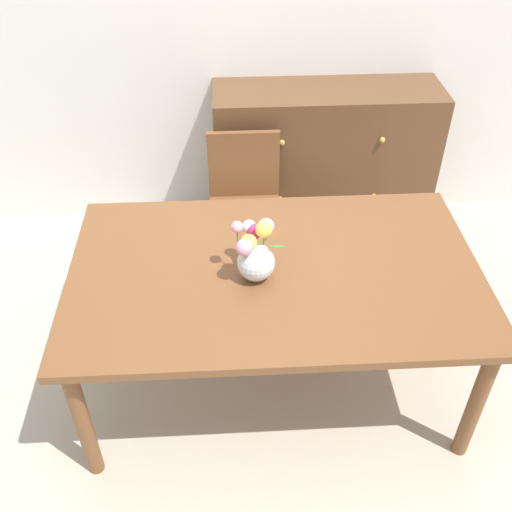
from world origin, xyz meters
TOP-DOWN VIEW (x-y plane):
  - ground_plane at (0.00, 0.00)m, footprint 12.00×12.00m
  - back_wall at (0.00, 1.60)m, footprint 7.00×0.10m
  - dining_table at (0.00, 0.00)m, footprint 1.85×1.14m
  - chair_far at (-0.10, 0.91)m, footprint 0.42×0.42m
  - dresser at (0.43, 1.33)m, footprint 1.40×0.47m
  - flower_vase at (-0.09, -0.04)m, footprint 0.22×0.23m

SIDE VIEW (x-z plane):
  - ground_plane at x=0.00m, z-range 0.00..0.00m
  - dresser at x=0.43m, z-range 0.00..1.00m
  - chair_far at x=-0.10m, z-range 0.07..0.97m
  - dining_table at x=0.00m, z-range 0.30..1.05m
  - flower_vase at x=-0.09m, z-range 0.74..1.00m
  - back_wall at x=0.00m, z-range 0.00..2.80m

